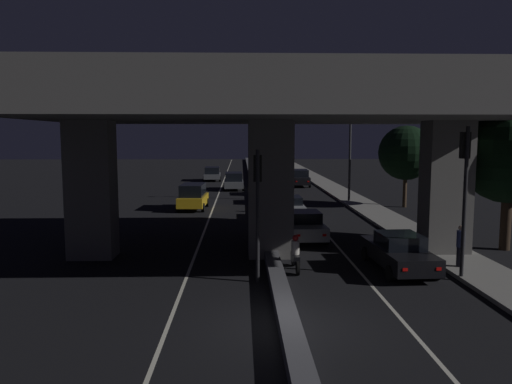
{
  "coord_description": "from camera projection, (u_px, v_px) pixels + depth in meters",
  "views": [
    {
      "loc": [
        -1.28,
        -13.36,
        5.26
      ],
      "look_at": [
        -0.13,
        24.74,
        0.96
      ],
      "focal_mm": 35.0,
      "sensor_mm": 36.0,
      "label": 1
    }
  ],
  "objects": [
    {
      "name": "car_silver_second",
      "position": [
        304.0,
        225.0,
        25.45
      ],
      "size": [
        2.02,
        4.51,
        1.45
      ],
      "rotation": [
        0.0,
        0.0,
        1.6
      ],
      "color": "gray",
      "rests_on": "ground_plane"
    },
    {
      "name": "ground_plane",
      "position": [
        287.0,
        325.0,
        13.89
      ],
      "size": [
        200.0,
        200.0,
        0.0
      ],
      "primitive_type": "plane",
      "color": "black"
    },
    {
      "name": "motorcycle_black_filtering_near",
      "position": [
        295.0,
        255.0,
        19.5
      ],
      "size": [
        0.33,
        1.92,
        1.42
      ],
      "rotation": [
        0.0,
        0.0,
        1.6
      ],
      "color": "black",
      "rests_on": "ground_plane"
    },
    {
      "name": "car_black_sixth",
      "position": [
        300.0,
        178.0,
        52.31
      ],
      "size": [
        1.97,
        4.72,
        1.75
      ],
      "rotation": [
        0.0,
        0.0,
        1.54
      ],
      "color": "black",
      "rests_on": "ground_plane"
    },
    {
      "name": "car_dark_red_fifth",
      "position": [
        274.0,
        185.0,
        44.45
      ],
      "size": [
        2.08,
        4.47,
        1.81
      ],
      "rotation": [
        0.0,
        0.0,
        1.61
      ],
      "color": "#591414",
      "rests_on": "ground_plane"
    },
    {
      "name": "car_grey_second_oncoming",
      "position": [
        234.0,
        181.0,
        48.74
      ],
      "size": [
        2.05,
        3.99,
        1.71
      ],
      "rotation": [
        0.0,
        0.0,
        -1.55
      ],
      "color": "#515459",
      "rests_on": "ground_plane"
    },
    {
      "name": "median_divider",
      "position": [
        254.0,
        188.0,
        48.64
      ],
      "size": [
        0.58,
        126.0,
        0.4
      ],
      "primitive_type": "cube",
      "color": "#4C4C51",
      "rests_on": "ground_plane"
    },
    {
      "name": "roadside_tree_kerbside_mid",
      "position": [
        406.0,
        153.0,
        36.52
      ],
      "size": [
        4.0,
        4.0,
        6.02
      ],
      "color": "#38281C",
      "rests_on": "ground_plane"
    },
    {
      "name": "sidewalk_right",
      "position": [
        350.0,
        198.0,
        41.93
      ],
      "size": [
        2.41,
        126.0,
        0.16
      ],
      "primitive_type": "cube",
      "color": "gray",
      "rests_on": "ground_plane"
    },
    {
      "name": "car_silver_third",
      "position": [
        288.0,
        206.0,
        32.18
      ],
      "size": [
        2.07,
        4.32,
        1.4
      ],
      "rotation": [
        0.0,
        0.0,
        1.59
      ],
      "color": "gray",
      "rests_on": "ground_plane"
    },
    {
      "name": "traffic_light_right_of_median",
      "position": [
        465.0,
        177.0,
        17.91
      ],
      "size": [
        0.3,
        0.49,
        5.6
      ],
      "color": "black",
      "rests_on": "ground_plane"
    },
    {
      "name": "pedestrian_on_sidewalk",
      "position": [
        460.0,
        246.0,
        19.48
      ],
      "size": [
        0.32,
        0.32,
        1.64
      ],
      "color": "black",
      "rests_on": "sidewalk_right"
    },
    {
      "name": "motorcycle_white_filtering_far",
      "position": [
        271.0,
        204.0,
        34.28
      ],
      "size": [
        0.34,
        1.85,
        1.36
      ],
      "rotation": [
        0.0,
        0.0,
        1.51
      ],
      "color": "black",
      "rests_on": "ground_plane"
    },
    {
      "name": "car_taxi_yellow_lead_oncoming",
      "position": [
        193.0,
        196.0,
        35.74
      ],
      "size": [
        2.07,
        4.18,
        1.84
      ],
      "rotation": [
        0.0,
        0.0,
        -1.61
      ],
      "color": "gold",
      "rests_on": "ground_plane"
    },
    {
      "name": "lane_line_right_inner",
      "position": [
        288.0,
        190.0,
        48.76
      ],
      "size": [
        0.12,
        126.0,
        0.0
      ],
      "primitive_type": "cube",
      "color": "beige",
      "rests_on": "ground_plane"
    },
    {
      "name": "car_grey_fourth",
      "position": [
        280.0,
        193.0,
        38.87
      ],
      "size": [
        2.03,
        4.68,
        1.61
      ],
      "rotation": [
        0.0,
        0.0,
        1.6
      ],
      "color": "#515459",
      "rests_on": "ground_plane"
    },
    {
      "name": "car_grey_third_oncoming",
      "position": [
        212.0,
        173.0,
        58.56
      ],
      "size": [
        2.11,
        4.19,
        1.62
      ],
      "rotation": [
        0.0,
        0.0,
        -1.55
      ],
      "color": "#515459",
      "rests_on": "ground_plane"
    },
    {
      "name": "motorcycle_blue_filtering_mid",
      "position": [
        280.0,
        227.0,
        25.56
      ],
      "size": [
        0.33,
        1.89,
        1.42
      ],
      "rotation": [
        0.0,
        0.0,
        1.53
      ],
      "color": "black",
      "rests_on": "ground_plane"
    },
    {
      "name": "traffic_light_left_of_median",
      "position": [
        258.0,
        192.0,
        17.75
      ],
      "size": [
        0.3,
        0.49,
        4.79
      ],
      "color": "black",
      "rests_on": "ground_plane"
    },
    {
      "name": "elevated_overpass",
      "position": [
        271.0,
        108.0,
        21.28
      ],
      "size": [
        19.88,
        12.75,
        8.61
      ],
      "color": "#5B5956",
      "rests_on": "ground_plane"
    },
    {
      "name": "roadside_tree_kerbside_near",
      "position": [
        510.0,
        153.0,
        22.65
      ],
      "size": [
        4.59,
        4.59,
        6.78
      ],
      "color": "#2D2116",
      "rests_on": "ground_plane"
    },
    {
      "name": "street_lamp",
      "position": [
        347.0,
        140.0,
        38.87
      ],
      "size": [
        2.16,
        0.32,
        8.35
      ],
      "color": "#2D2D30",
      "rests_on": "ground_plane"
    },
    {
      "name": "car_black_lead",
      "position": [
        399.0,
        252.0,
        19.58
      ],
      "size": [
        2.04,
        4.7,
        1.47
      ],
      "rotation": [
        0.0,
        0.0,
        1.61
      ],
      "color": "black",
      "rests_on": "ground_plane"
    },
    {
      "name": "lane_line_left_inner",
      "position": [
        220.0,
        190.0,
        48.56
      ],
      "size": [
        0.12,
        126.0,
        0.0
      ],
      "primitive_type": "cube",
      "color": "beige",
      "rests_on": "ground_plane"
    }
  ]
}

